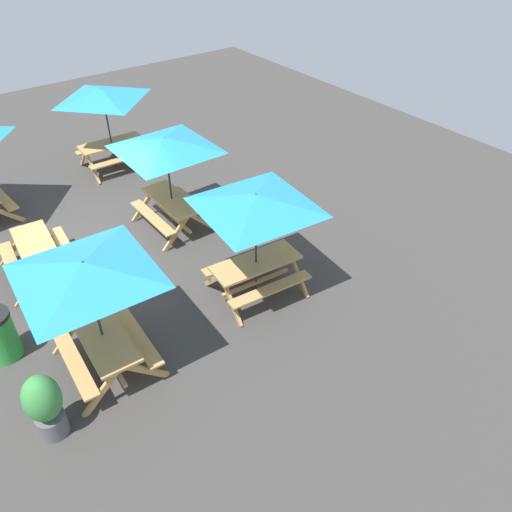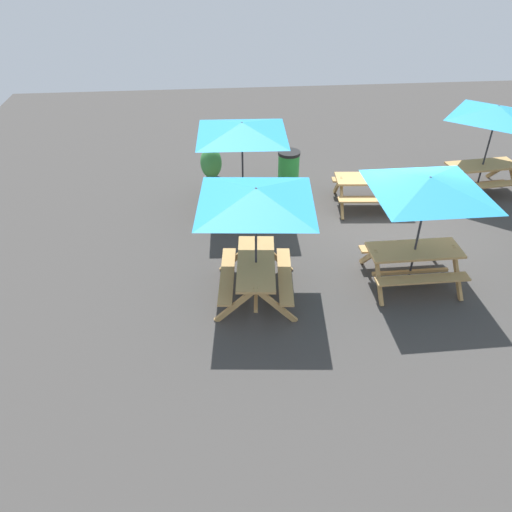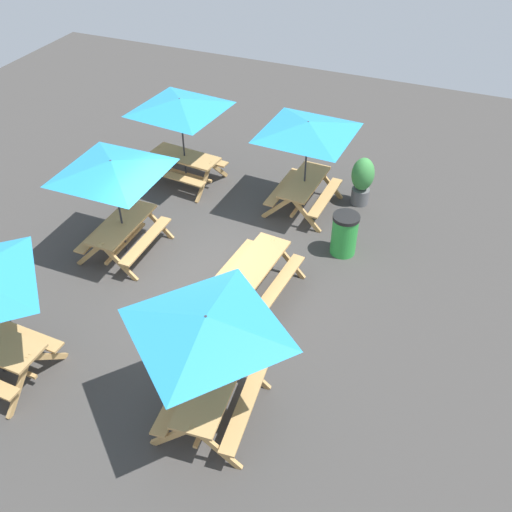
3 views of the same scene
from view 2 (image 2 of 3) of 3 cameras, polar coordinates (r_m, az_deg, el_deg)
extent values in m
plane|color=#3D3A38|center=(11.96, 14.88, 2.43)|extent=(24.02, 24.02, 0.00)
cube|color=tan|center=(10.16, 17.69, 0.64)|extent=(1.81, 0.71, 0.05)
cube|color=tan|center=(9.91, 18.50, -2.52)|extent=(1.80, 0.27, 0.04)
cube|color=tan|center=(10.73, 16.42, 0.99)|extent=(1.80, 0.27, 0.04)
cube|color=tan|center=(9.82, 13.85, -2.58)|extent=(0.07, 0.80, 0.81)
cube|color=tan|center=(10.38, 12.66, -0.16)|extent=(0.07, 0.80, 0.81)
cube|color=tan|center=(10.42, 22.00, -1.94)|extent=(0.07, 0.80, 0.81)
cube|color=tan|center=(10.94, 20.47, 0.31)|extent=(0.07, 0.80, 0.81)
cube|color=tan|center=(10.45, 17.20, -1.73)|extent=(1.56, 0.08, 0.06)
cylinder|color=#2D2D33|center=(9.95, 18.10, 2.60)|extent=(0.04, 0.04, 2.30)
pyramid|color=#268CC6|center=(9.48, 19.19, 7.77)|extent=(2.83, 2.83, 0.28)
cube|color=tan|center=(9.33, 0.00, -0.81)|extent=(0.87, 1.86, 0.05)
cube|color=tan|center=(9.51, 3.32, -2.24)|extent=(0.43, 1.82, 0.04)
cube|color=tan|center=(9.51, -3.32, -2.22)|extent=(0.43, 1.82, 0.04)
cube|color=tan|center=(8.94, 2.33, -5.65)|extent=(0.80, 0.14, 0.81)
cube|color=tan|center=(8.95, -2.37, -5.64)|extent=(0.80, 0.14, 0.81)
cube|color=tan|center=(10.18, 2.07, 0.04)|extent=(0.80, 0.14, 0.81)
cube|color=tan|center=(10.18, -2.03, 0.05)|extent=(0.80, 0.14, 0.81)
cube|color=tan|center=(9.64, 0.00, -3.33)|extent=(0.22, 1.56, 0.06)
cylinder|color=#2D2D33|center=(9.09, 0.00, 1.30)|extent=(0.04, 0.04, 2.30)
pyramid|color=#268CC6|center=(8.58, 0.00, 6.94)|extent=(2.82, 2.82, 0.28)
cube|color=tan|center=(12.75, 13.19, 8.59)|extent=(1.85, 0.85, 0.05)
cube|color=tan|center=(12.40, 13.51, 6.27)|extent=(1.82, 0.41, 0.04)
cube|color=tan|center=(13.35, 12.56, 8.52)|extent=(1.82, 0.41, 0.04)
cube|color=tan|center=(12.44, 9.77, 6.42)|extent=(0.13, 0.80, 0.81)
cube|color=tan|center=(13.07, 9.30, 7.93)|extent=(0.13, 0.80, 0.81)
cube|color=tan|center=(12.80, 16.71, 6.26)|extent=(0.13, 0.80, 0.81)
cube|color=tan|center=(13.42, 15.94, 7.75)|extent=(0.13, 0.80, 0.81)
cube|color=tan|center=(12.98, 12.89, 6.54)|extent=(1.56, 0.20, 0.06)
cube|color=tan|center=(14.40, 24.48, 9.42)|extent=(1.86, 0.87, 0.05)
cube|color=tan|center=(14.11, 25.34, 7.37)|extent=(1.82, 0.43, 0.04)
cube|color=tan|center=(14.92, 23.14, 9.36)|extent=(1.82, 0.43, 0.04)
cube|color=tan|center=(13.85, 22.18, 7.32)|extent=(0.14, 0.80, 0.81)
cube|color=tan|center=(14.40, 20.78, 8.68)|extent=(0.14, 0.80, 0.81)
cube|color=tan|center=(15.25, 25.91, 8.82)|extent=(0.14, 0.80, 0.81)
cube|color=tan|center=(14.60, 24.00, 7.59)|extent=(1.56, 0.22, 0.06)
cylinder|color=#2D2D33|center=(14.25, 24.88, 10.90)|extent=(0.04, 0.04, 2.30)
pyramid|color=#268CC6|center=(13.93, 25.90, 14.66)|extent=(2.18, 2.18, 0.28)
cube|color=tan|center=(12.09, -1.51, 8.05)|extent=(1.83, 0.78, 0.05)
cube|color=tan|center=(11.74, -1.43, 5.58)|extent=(1.81, 0.35, 0.04)
cube|color=tan|center=(12.71, -1.55, 7.99)|extent=(1.81, 0.35, 0.04)
cube|color=tan|center=(11.95, -5.20, 5.57)|extent=(0.10, 0.80, 0.81)
cube|color=tan|center=(12.60, -5.10, 7.19)|extent=(0.10, 0.80, 0.81)
cube|color=tan|center=(11.97, 2.31, 5.76)|extent=(0.10, 0.80, 0.81)
cube|color=tan|center=(12.62, 2.05, 7.36)|extent=(0.10, 0.80, 0.81)
cube|color=tan|center=(12.33, -1.47, 5.89)|extent=(1.56, 0.14, 0.06)
cylinder|color=#2D2D33|center=(11.91, -1.54, 9.81)|extent=(0.04, 0.04, 2.30)
pyramid|color=#268CC6|center=(11.52, -1.62, 14.38)|extent=(2.83, 2.83, 0.28)
cylinder|color=green|center=(13.58, 3.73, 9.76)|extent=(0.56, 0.56, 0.90)
cylinder|color=black|center=(13.38, 3.81, 11.66)|extent=(0.59, 0.59, 0.08)
cylinder|color=#59595B|center=(13.41, -5.02, 8.17)|extent=(0.44, 0.44, 0.40)
ellipsoid|color=#3D8C42|center=(13.14, -5.16, 10.59)|extent=(0.55, 0.55, 0.85)
camera|label=1|loc=(13.42, -35.59, 32.52)|focal=35.00mm
camera|label=3|loc=(18.59, 42.50, 33.12)|focal=40.00mm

